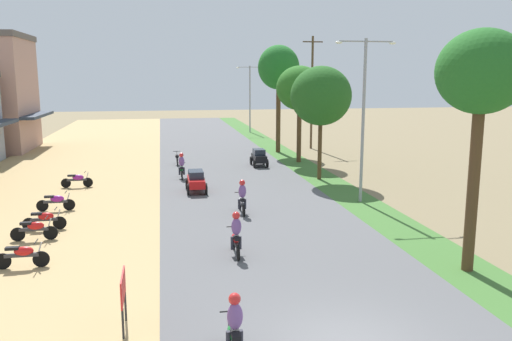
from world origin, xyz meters
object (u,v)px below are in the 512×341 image
(parked_motorbike_fourth, at_px, (56,201))
(motorbike_ahead_fifth, at_px, (177,158))
(parked_motorbike_third, at_px, (45,219))
(median_tree_second, at_px, (321,96))
(car_sedan_red, at_px, (196,180))
(parked_motorbike_second, at_px, (35,228))
(median_tree_nearest, at_px, (482,76))
(street_signboard, at_px, (123,291))
(streetlamp_near, at_px, (363,110))
(streetlamp_mid, at_px, (250,94))
(parked_motorbike_nearest, at_px, (22,254))
(motorbike_foreground_rider, at_px, (234,328))
(median_tree_third, at_px, (300,89))
(utility_pole_near, at_px, (312,91))
(motorbike_ahead_second, at_px, (236,235))
(motorbike_ahead_third, at_px, (242,198))
(median_tree_fourth, at_px, (279,68))
(car_hatchback_black, at_px, (259,157))
(motorbike_ahead_fourth, at_px, (182,166))
(parked_motorbike_fifth, at_px, (77,179))

(parked_motorbike_fourth, relative_size, motorbike_ahead_fifth, 1.00)
(parked_motorbike_third, height_order, parked_motorbike_fourth, same)
(median_tree_second, distance_m, car_sedan_red, 9.45)
(parked_motorbike_second, xyz_separation_m, median_tree_nearest, (15.11, -6.00, 5.97))
(parked_motorbike_third, relative_size, street_signboard, 1.20)
(streetlamp_near, relative_size, motorbike_ahead_fifth, 4.61)
(streetlamp_mid, bearing_deg, parked_motorbike_second, -111.51)
(parked_motorbike_nearest, height_order, streetlamp_near, streetlamp_near)
(median_tree_second, relative_size, motorbike_foreground_rider, 3.93)
(parked_motorbike_nearest, relative_size, median_tree_nearest, 0.23)
(motorbike_ahead_fifth, bearing_deg, median_tree_third, -2.04)
(utility_pole_near, height_order, motorbike_ahead_second, utility_pole_near)
(parked_motorbike_nearest, xyz_separation_m, median_tree_third, (14.98, 19.97, 5.03))
(parked_motorbike_nearest, height_order, motorbike_ahead_third, motorbike_ahead_third)
(parked_motorbike_nearest, xyz_separation_m, median_tree_fourth, (14.58, 25.40, 6.58))
(median_tree_second, relative_size, motorbike_ahead_fifth, 3.93)
(utility_pole_near, bearing_deg, parked_motorbike_fourth, -133.22)
(street_signboard, height_order, streetlamp_mid, streetlamp_mid)
(parked_motorbike_second, distance_m, motorbike_foreground_rider, 12.19)
(median_tree_second, height_order, median_tree_fourth, median_tree_fourth)
(median_tree_fourth, bearing_deg, car_hatchback_black, -113.39)
(motorbike_ahead_fourth, bearing_deg, streetlamp_near, -41.31)
(median_tree_nearest, xyz_separation_m, car_hatchback_black, (-3.16, 21.48, -5.78))
(street_signboard, distance_m, car_sedan_red, 16.27)
(parked_motorbike_second, bearing_deg, parked_motorbike_third, 86.44)
(parked_motorbike_fourth, height_order, median_tree_third, median_tree_third)
(median_tree_third, distance_m, car_hatchback_black, 6.02)
(car_hatchback_black, height_order, motorbike_foreground_rider, motorbike_foreground_rider)
(median_tree_third, height_order, median_tree_fourth, median_tree_fourth)
(parked_motorbike_nearest, bearing_deg, parked_motorbike_third, 92.59)
(motorbike_ahead_fifth, bearing_deg, parked_motorbike_fourth, -116.47)
(streetlamp_mid, bearing_deg, median_tree_second, -90.69)
(motorbike_ahead_second, height_order, motorbike_ahead_third, same)
(street_signboard, relative_size, car_sedan_red, 0.66)
(street_signboard, relative_size, median_tree_second, 0.21)
(parked_motorbike_second, bearing_deg, motorbike_foreground_rider, -57.28)
(streetlamp_near, bearing_deg, parked_motorbike_fourth, 177.06)
(parked_motorbike_fifth, relative_size, motorbike_ahead_fifth, 1.00)
(median_tree_fourth, relative_size, utility_pole_near, 0.90)
(parked_motorbike_fourth, height_order, utility_pole_near, utility_pole_near)
(motorbike_ahead_fourth, bearing_deg, median_tree_nearest, -63.53)
(median_tree_fourth, xyz_separation_m, motorbike_foreground_rider, (-8.29, -32.50, -6.28))
(motorbike_ahead_third, bearing_deg, street_signboard, -113.67)
(median_tree_third, bearing_deg, motorbike_foreground_rider, -107.80)
(motorbike_ahead_third, bearing_deg, parked_motorbike_nearest, -146.05)
(parked_motorbike_fourth, height_order, car_sedan_red, car_sedan_red)
(motorbike_ahead_second, bearing_deg, median_tree_nearest, -20.40)
(motorbike_ahead_third, bearing_deg, streetlamp_mid, 79.83)
(motorbike_ahead_second, bearing_deg, street_signboard, -125.66)
(parked_motorbike_second, xyz_separation_m, motorbike_foreground_rider, (6.59, -10.25, 0.30))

